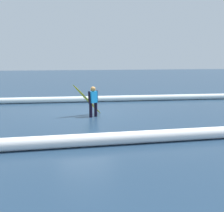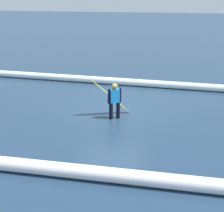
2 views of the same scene
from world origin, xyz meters
name	(u,v)px [view 2 (image 2 of 2)]	position (x,y,z in m)	size (l,w,h in m)	color
ground_plane	(112,111)	(0.00, 0.00, 0.00)	(120.14, 120.14, 0.00)	#203750
surfer	(115,99)	(-0.24, 0.83, 0.76)	(0.47, 0.37, 1.35)	black
surfboard	(111,96)	(-0.03, 0.45, 0.73)	(1.49, 0.97, 1.49)	yellow
wave_crest_foreground	(140,83)	(-0.66, -3.80, 0.18)	(0.35, 0.35, 25.83)	white
wave_crest_midground	(103,174)	(-0.75, 5.22, 0.19)	(0.38, 0.38, 19.17)	white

